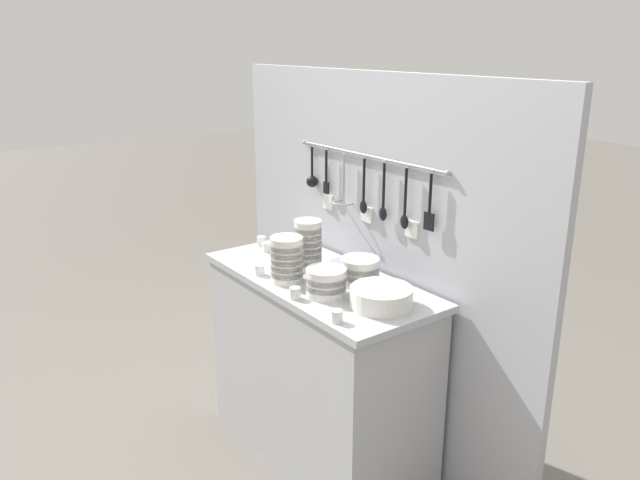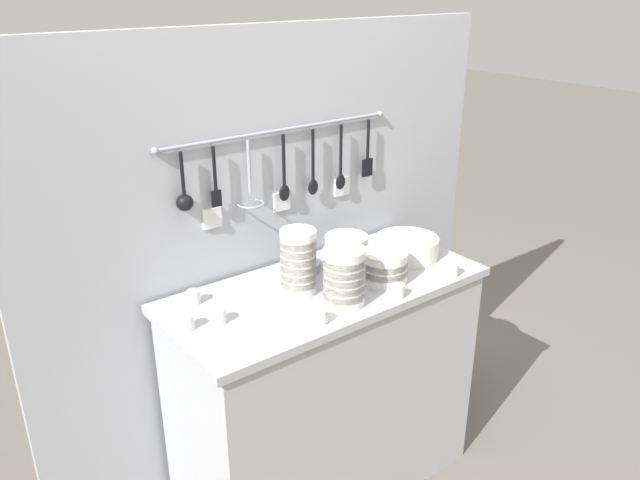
# 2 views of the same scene
# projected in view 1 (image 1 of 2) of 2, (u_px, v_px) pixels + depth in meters

# --- Properties ---
(ground_plane) EXTENTS (20.00, 20.00, 0.00)m
(ground_plane) POSITION_uv_depth(u_px,v_px,m) (318.00, 449.00, 2.95)
(ground_plane) COLOR #666059
(counter) EXTENTS (1.14, 0.51, 0.87)m
(counter) POSITION_uv_depth(u_px,v_px,m) (318.00, 367.00, 2.82)
(counter) COLOR #ADAFB5
(counter) RESTS_ON ground
(back_wall) EXTENTS (1.94, 0.11, 1.73)m
(back_wall) POSITION_uv_depth(u_px,v_px,m) (369.00, 265.00, 2.85)
(back_wall) COLOR #A8AAB2
(back_wall) RESTS_ON ground
(bowl_stack_wide_centre) EXTENTS (0.16, 0.16, 0.11)m
(bowl_stack_wide_centre) POSITION_uv_depth(u_px,v_px,m) (326.00, 282.00, 2.47)
(bowl_stack_wide_centre) COLOR silver
(bowl_stack_wide_centre) RESTS_ON counter
(bowl_stack_short_front) EXTENTS (0.12, 0.12, 0.23)m
(bowl_stack_short_front) POSITION_uv_depth(u_px,v_px,m) (308.00, 245.00, 2.74)
(bowl_stack_short_front) COLOR silver
(bowl_stack_short_front) RESTS_ON counter
(bowl_stack_tall_left) EXTENTS (0.14, 0.14, 0.20)m
(bowl_stack_tall_left) POSITION_uv_depth(u_px,v_px,m) (287.00, 260.00, 2.60)
(bowl_stack_tall_left) COLOR silver
(bowl_stack_tall_left) RESTS_ON counter
(bowl_stack_back_corner) EXTENTS (0.16, 0.16, 0.11)m
(bowl_stack_back_corner) POSITION_uv_depth(u_px,v_px,m) (360.00, 271.00, 2.59)
(bowl_stack_back_corner) COLOR silver
(bowl_stack_back_corner) RESTS_ON counter
(plate_stack) EXTENTS (0.24, 0.24, 0.08)m
(plate_stack) POSITION_uv_depth(u_px,v_px,m) (381.00, 297.00, 2.37)
(plate_stack) COLOR silver
(plate_stack) RESTS_ON counter
(steel_mixing_bowl) EXTENTS (0.14, 0.14, 0.04)m
(steel_mixing_bowl) POSITION_uv_depth(u_px,v_px,m) (344.00, 266.00, 2.76)
(steel_mixing_bowl) COLOR #93969E
(steel_mixing_bowl) RESTS_ON counter
(cup_edge_far) EXTENTS (0.04, 0.04, 0.05)m
(cup_edge_far) POSITION_uv_depth(u_px,v_px,m) (261.00, 241.00, 3.09)
(cup_edge_far) COLOR silver
(cup_edge_far) RESTS_ON counter
(cup_back_right) EXTENTS (0.04, 0.04, 0.05)m
(cup_back_right) POSITION_uv_depth(u_px,v_px,m) (294.00, 241.00, 3.09)
(cup_back_right) COLOR silver
(cup_back_right) RESTS_ON counter
(cup_mid_row) EXTENTS (0.04, 0.04, 0.05)m
(cup_mid_row) POSITION_uv_depth(u_px,v_px,m) (314.00, 278.00, 2.60)
(cup_mid_row) COLOR silver
(cup_mid_row) RESTS_ON counter
(cup_by_caddy) EXTENTS (0.04, 0.04, 0.05)m
(cup_by_caddy) POSITION_uv_depth(u_px,v_px,m) (268.00, 247.00, 3.00)
(cup_by_caddy) COLOR silver
(cup_by_caddy) RESTS_ON counter
(cup_edge_near) EXTENTS (0.04, 0.04, 0.05)m
(cup_edge_near) POSITION_uv_depth(u_px,v_px,m) (260.00, 270.00, 2.70)
(cup_edge_near) COLOR silver
(cup_edge_near) RESTS_ON counter
(cup_beside_plates) EXTENTS (0.04, 0.04, 0.05)m
(cup_beside_plates) POSITION_uv_depth(u_px,v_px,m) (337.00, 316.00, 2.24)
(cup_beside_plates) COLOR silver
(cup_beside_plates) RESTS_ON counter
(cup_back_left) EXTENTS (0.04, 0.04, 0.05)m
(cup_back_left) POSITION_uv_depth(u_px,v_px,m) (295.00, 293.00, 2.45)
(cup_back_left) COLOR silver
(cup_back_left) RESTS_ON counter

